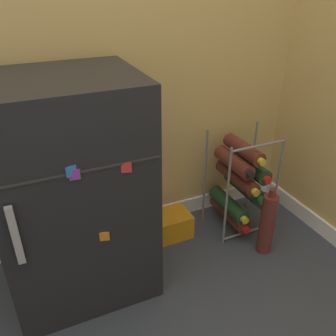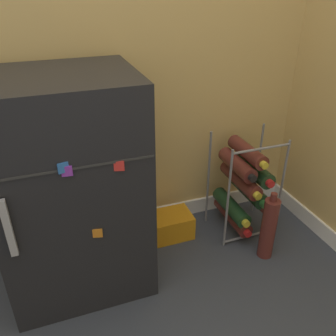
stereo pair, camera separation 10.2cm
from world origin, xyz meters
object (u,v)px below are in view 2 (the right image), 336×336
wine_rack (243,185)px  soda_box (166,226)px  loose_bottle_floor (268,228)px  mini_fridge (72,188)px

wine_rack → soda_box: 0.46m
wine_rack → loose_bottle_floor: wine_rack is taller
wine_rack → loose_bottle_floor: (0.01, -0.24, -0.11)m
soda_box → loose_bottle_floor: 0.53m
mini_fridge → soda_box: mini_fridge is taller
mini_fridge → wine_rack: mini_fridge is taller
mini_fridge → soda_box: bearing=14.9°
soda_box → loose_bottle_floor: size_ratio=0.73×
mini_fridge → wine_rack: (0.86, 0.05, -0.20)m
wine_rack → loose_bottle_floor: 0.26m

